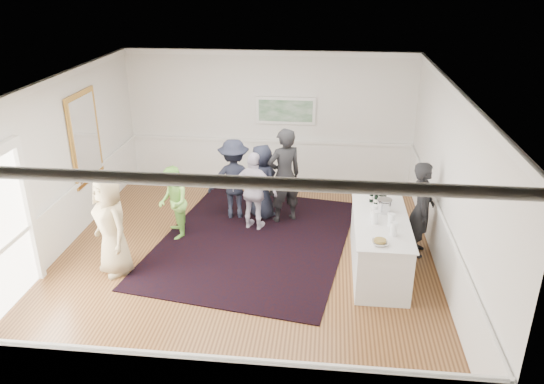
# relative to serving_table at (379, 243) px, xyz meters

# --- Properties ---
(floor) EXTENTS (8.00, 8.00, 0.00)m
(floor) POSITION_rel_serving_table_xyz_m (-2.41, 0.14, -0.50)
(floor) COLOR brown
(floor) RESTS_ON ground
(ceiling) EXTENTS (7.00, 8.00, 0.02)m
(ceiling) POSITION_rel_serving_table_xyz_m (-2.41, 0.14, 2.70)
(ceiling) COLOR white
(ceiling) RESTS_ON wall_back
(wall_left) EXTENTS (0.02, 8.00, 3.20)m
(wall_left) POSITION_rel_serving_table_xyz_m (-5.91, 0.14, 1.10)
(wall_left) COLOR white
(wall_left) RESTS_ON floor
(wall_right) EXTENTS (0.02, 8.00, 3.20)m
(wall_right) POSITION_rel_serving_table_xyz_m (1.09, 0.14, 1.10)
(wall_right) COLOR white
(wall_right) RESTS_ON floor
(wall_back) EXTENTS (7.00, 0.02, 3.20)m
(wall_back) POSITION_rel_serving_table_xyz_m (-2.41, 4.14, 1.10)
(wall_back) COLOR white
(wall_back) RESTS_ON floor
(wall_front) EXTENTS (7.00, 0.02, 3.20)m
(wall_front) POSITION_rel_serving_table_xyz_m (-2.41, -3.86, 1.10)
(wall_front) COLOR white
(wall_front) RESTS_ON floor
(wainscoting) EXTENTS (7.00, 8.00, 1.00)m
(wainscoting) POSITION_rel_serving_table_xyz_m (-2.41, 0.14, -0.00)
(wainscoting) COLOR white
(wainscoting) RESTS_ON floor
(mirror) EXTENTS (0.05, 1.25, 1.85)m
(mirror) POSITION_rel_serving_table_xyz_m (-5.86, 1.44, 1.30)
(mirror) COLOR gold
(mirror) RESTS_ON wall_left
(landscape_painting) EXTENTS (1.44, 0.06, 0.66)m
(landscape_painting) POSITION_rel_serving_table_xyz_m (-2.01, 4.08, 1.28)
(landscape_painting) COLOR white
(landscape_painting) RESTS_ON wall_back
(area_rug) EXTENTS (4.20, 5.11, 0.02)m
(area_rug) POSITION_rel_serving_table_xyz_m (-2.35, 0.74, -0.49)
(area_rug) COLOR black
(area_rug) RESTS_ON floor
(serving_table) EXTENTS (0.94, 2.47, 1.00)m
(serving_table) POSITION_rel_serving_table_xyz_m (0.00, 0.00, 0.00)
(serving_table) COLOR silver
(serving_table) RESTS_ON floor
(bartender) EXTENTS (0.54, 0.72, 1.81)m
(bartender) POSITION_rel_serving_table_xyz_m (0.79, 0.65, 0.40)
(bartender) COLOR black
(bartender) RESTS_ON floor
(guest_tan) EXTENTS (1.05, 1.04, 1.83)m
(guest_tan) POSITION_rel_serving_table_xyz_m (-4.60, -0.62, 0.41)
(guest_tan) COLOR tan
(guest_tan) RESTS_ON floor
(guest_green) EXTENTS (0.78, 0.87, 1.47)m
(guest_green) POSITION_rel_serving_table_xyz_m (-3.93, 0.79, 0.23)
(guest_green) COLOR #8DD856
(guest_green) RESTS_ON floor
(guest_lilac) EXTENTS (1.03, 0.63, 1.64)m
(guest_lilac) POSITION_rel_serving_table_xyz_m (-2.40, 1.31, 0.32)
(guest_lilac) COLOR silver
(guest_lilac) RESTS_ON floor
(guest_dark_a) EXTENTS (1.21, 0.82, 1.74)m
(guest_dark_a) POSITION_rel_serving_table_xyz_m (-2.90, 1.80, 0.36)
(guest_dark_a) COLOR black
(guest_dark_a) RESTS_ON floor
(guest_dark_b) EXTENTS (0.88, 0.79, 2.03)m
(guest_dark_b) POSITION_rel_serving_table_xyz_m (-1.83, 1.74, 0.51)
(guest_dark_b) COLOR black
(guest_dark_b) RESTS_ON floor
(guest_navy) EXTENTS (0.92, 0.91, 1.61)m
(guest_navy) POSITION_rel_serving_table_xyz_m (-2.31, 1.91, 0.30)
(guest_navy) COLOR black
(guest_navy) RESTS_ON floor
(wine_bottles) EXTENTS (0.31, 0.26, 0.31)m
(wine_bottles) POSITION_rel_serving_table_xyz_m (-0.00, 0.58, 0.65)
(wine_bottles) COLOR black
(wine_bottles) RESTS_ON serving_table
(juice_pitchers) EXTENTS (0.39, 0.76, 0.24)m
(juice_pitchers) POSITION_rel_serving_table_xyz_m (0.00, -0.30, 0.62)
(juice_pitchers) COLOR #64A43A
(juice_pitchers) RESTS_ON serving_table
(ice_bucket) EXTENTS (0.26, 0.26, 0.25)m
(ice_bucket) POSITION_rel_serving_table_xyz_m (0.06, 0.22, 0.61)
(ice_bucket) COLOR silver
(ice_bucket) RESTS_ON serving_table
(nut_bowl) EXTENTS (0.27, 0.27, 0.07)m
(nut_bowl) POSITION_rel_serving_table_xyz_m (-0.10, -0.96, 0.54)
(nut_bowl) COLOR white
(nut_bowl) RESTS_ON serving_table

